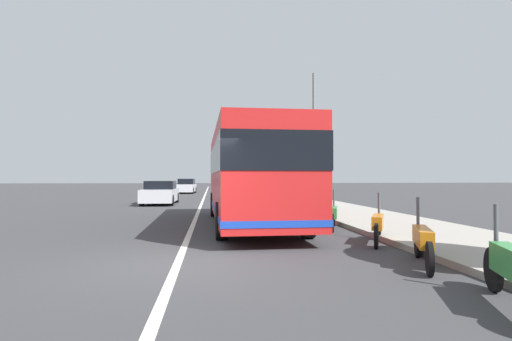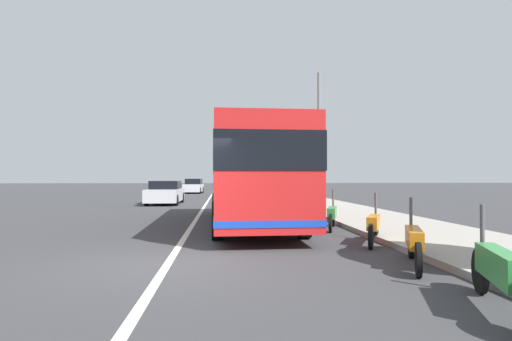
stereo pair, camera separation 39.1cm
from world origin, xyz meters
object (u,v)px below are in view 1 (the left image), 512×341
motorcycle_angled (423,241)px  car_far_distant (186,186)px  coach_bus (251,172)px  utility_pole (314,138)px  car_side_street (160,193)px  motorcycle_far_end (333,215)px  motorcycle_mid_row (378,225)px

motorcycle_angled → car_far_distant: (35.49, 6.53, 0.26)m
coach_bus → utility_pole: (12.26, -5.35, 2.45)m
coach_bus → car_side_street: size_ratio=2.19×
coach_bus → motorcycle_far_end: (-1.39, -2.51, -1.36)m
motorcycle_angled → utility_pole: 19.67m
motorcycle_mid_row → car_side_street: bearing=50.0°
coach_bus → motorcycle_angled: (-6.83, -2.57, -1.36)m
motorcycle_angled → car_far_distant: 36.09m
motorcycle_mid_row → utility_pole: utility_pole is taller
coach_bus → car_far_distant: 28.95m
motorcycle_angled → utility_pole: utility_pole is taller
coach_bus → car_side_street: 12.44m
motorcycle_far_end → car_side_street: car_side_street is taller
car_side_street → utility_pole: 10.49m
motorcycle_angled → motorcycle_mid_row: 2.53m
coach_bus → motorcycle_mid_row: size_ratio=5.34×
coach_bus → car_side_street: coach_bus is taller
coach_bus → motorcycle_far_end: bearing=-120.4°
car_far_distant → utility_pole: 19.19m
motorcycle_mid_row → car_far_distant: 33.65m
motorcycle_far_end → car_far_distant: 30.74m
utility_pole → car_side_street: bearing=94.1°
motorcycle_far_end → car_side_street: bearing=46.9°
motorcycle_far_end → utility_pole: size_ratio=0.24×
coach_bus → motorcycle_mid_row: 5.30m
motorcycle_angled → motorcycle_far_end: 5.44m
car_side_street → motorcycle_angled: bearing=21.6°
car_far_distant → utility_pole: (-16.40, -9.31, 3.55)m
utility_pole → coach_bus: bearing=156.4°
coach_bus → motorcycle_mid_row: (-4.31, -2.76, -1.36)m
motorcycle_mid_row → utility_pole: size_ratio=0.23×
utility_pole → motorcycle_far_end: bearing=168.2°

